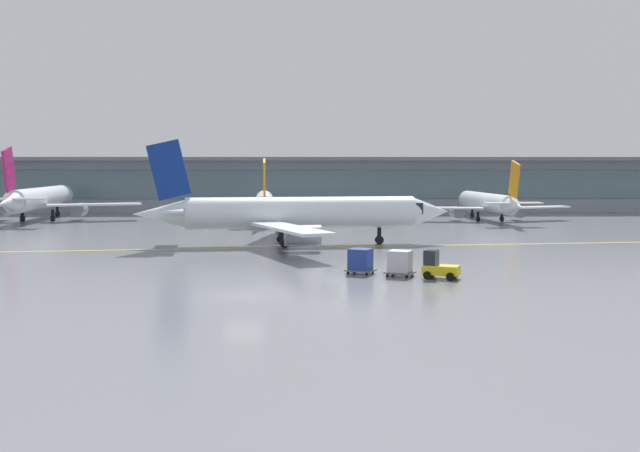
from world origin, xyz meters
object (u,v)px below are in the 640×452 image
(gate_airplane_1, at_px, (40,199))
(taxiing_regional_jet, at_px, (297,214))
(gate_airplane_2, at_px, (264,203))
(gate_airplane_3, at_px, (487,203))
(baggage_tug, at_px, (438,267))
(cargo_dolly_lead, at_px, (400,262))
(cargo_dolly_trailing, at_px, (360,260))

(gate_airplane_1, xyz_separation_m, taxiing_regional_jet, (38.73, -34.38, 0.05))
(gate_airplane_2, bearing_deg, gate_airplane_1, 81.54)
(gate_airplane_2, relative_size, taxiing_regional_jet, 0.84)
(gate_airplane_3, relative_size, baggage_tug, 9.14)
(gate_airplane_1, xyz_separation_m, gate_airplane_2, (33.53, -2.97, -0.48))
(gate_airplane_2, height_order, baggage_tug, gate_airplane_2)
(gate_airplane_2, relative_size, gate_airplane_3, 1.03)
(gate_airplane_2, bearing_deg, gate_airplane_3, -90.56)
(taxiing_regional_jet, xyz_separation_m, baggage_tug, (10.71, -22.66, -2.38))
(taxiing_regional_jet, bearing_deg, cargo_dolly_lead, -76.25)
(baggage_tug, relative_size, cargo_dolly_lead, 1.15)
(cargo_dolly_trailing, bearing_deg, gate_airplane_2, 125.39)
(gate_airplane_1, relative_size, cargo_dolly_trailing, 12.63)
(gate_airplane_3, height_order, baggage_tug, gate_airplane_3)
(taxiing_regional_jet, distance_m, baggage_tug, 25.17)
(cargo_dolly_lead, bearing_deg, gate_airplane_2, 128.09)
(gate_airplane_1, height_order, taxiing_regional_jet, taxiing_regional_jet)
(gate_airplane_3, bearing_deg, gate_airplane_2, 87.49)
(gate_airplane_3, height_order, cargo_dolly_lead, gate_airplane_3)
(taxiing_regional_jet, height_order, baggage_tug, taxiing_regional_jet)
(gate_airplane_1, bearing_deg, gate_airplane_3, -93.80)
(gate_airplane_3, distance_m, cargo_dolly_trailing, 57.88)
(gate_airplane_1, bearing_deg, taxiing_regional_jet, -134.25)
(gate_airplane_2, xyz_separation_m, taxiing_regional_jet, (5.21, -31.42, 0.53))
(baggage_tug, bearing_deg, taxiing_regional_jet, 139.34)
(gate_airplane_1, bearing_deg, baggage_tug, -141.73)
(taxiing_regional_jet, bearing_deg, gate_airplane_3, 43.14)
(gate_airplane_3, height_order, taxiing_regional_jet, taxiing_regional_jet)
(gate_airplane_1, distance_m, baggage_tug, 75.53)
(gate_airplane_2, height_order, cargo_dolly_trailing, gate_airplane_2)
(gate_airplane_2, bearing_deg, taxiing_regional_jet, -173.99)
(cargo_dolly_lead, distance_m, cargo_dolly_trailing, 3.15)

